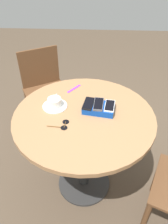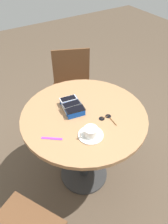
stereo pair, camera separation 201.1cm
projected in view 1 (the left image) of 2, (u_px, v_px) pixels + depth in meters
The scene contains 11 objects.
ground_plane at pixel (84, 183), 1.88m from camera, with size 8.00×8.00×0.00m, color brown.
round_table at pixel (84, 130), 1.49m from camera, with size 0.92×0.92×0.76m.
phone_box at pixel (99, 108), 1.42m from camera, with size 0.22×0.16×0.04m.
phone_white at pixel (110, 106), 1.40m from camera, with size 0.08×0.13×0.01m.
phone_gray at pixel (99, 104), 1.41m from camera, with size 0.07×0.14×0.01m.
phone_black at pixel (89, 103), 1.42m from camera, with size 0.08×0.14×0.01m.
saucer at pixel (55, 106), 1.47m from camera, with size 0.17×0.17×0.01m, color white.
coffee_cup at pixel (55, 102), 1.45m from camera, with size 0.09×0.12×0.06m.
lanyard_strap at pixel (74, 89), 1.64m from camera, with size 0.14×0.02×0.00m, color purple.
sunglasses at pixel (64, 125), 1.32m from camera, with size 0.13×0.09×0.01m.
chair_far_side at pixel (46, 90), 2.21m from camera, with size 0.57×0.57×0.83m.
Camera 1 is at (-0.06, 1.08, 1.65)m, focal length 35.00 mm.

